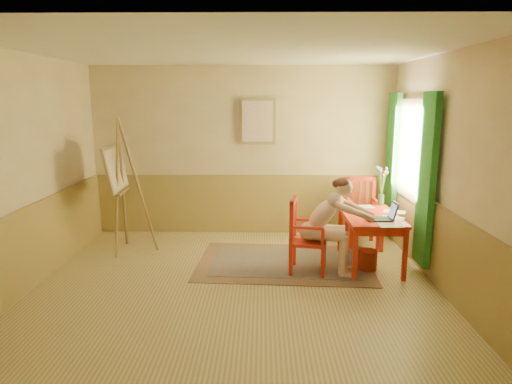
{
  "coord_description": "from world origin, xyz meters",
  "views": [
    {
      "loc": [
        0.33,
        -5.32,
        2.25
      ],
      "look_at": [
        0.25,
        0.55,
        1.05
      ],
      "focal_mm": 31.82,
      "sensor_mm": 36.0,
      "label": 1
    }
  ],
  "objects_px": {
    "chair_back": "(362,212)",
    "easel": "(118,173)",
    "table": "(371,221)",
    "laptop": "(383,216)",
    "chair_left": "(305,236)",
    "figure": "(329,221)"
  },
  "relations": [
    {
      "from": "chair_back",
      "to": "easel",
      "type": "bearing_deg",
      "value": -174.13
    },
    {
      "from": "table",
      "to": "easel",
      "type": "xyz_separation_m",
      "value": [
        -3.59,
        0.56,
        0.56
      ]
    },
    {
      "from": "laptop",
      "to": "chair_left",
      "type": "bearing_deg",
      "value": -179.61
    },
    {
      "from": "figure",
      "to": "chair_back",
      "type": "bearing_deg",
      "value": 61.15
    },
    {
      "from": "chair_back",
      "to": "chair_left",
      "type": "bearing_deg",
      "value": -129.63
    },
    {
      "from": "laptop",
      "to": "easel",
      "type": "relative_size",
      "value": 0.2
    },
    {
      "from": "chair_back",
      "to": "easel",
      "type": "distance_m",
      "value": 3.76
    },
    {
      "from": "chair_left",
      "to": "figure",
      "type": "relative_size",
      "value": 0.77
    },
    {
      "from": "table",
      "to": "chair_back",
      "type": "distance_m",
      "value": 0.95
    },
    {
      "from": "figure",
      "to": "laptop",
      "type": "bearing_deg",
      "value": 4.37
    },
    {
      "from": "chair_left",
      "to": "figure",
      "type": "xyz_separation_m",
      "value": [
        0.31,
        -0.05,
        0.22
      ]
    },
    {
      "from": "table",
      "to": "figure",
      "type": "xyz_separation_m",
      "value": [
        -0.61,
        -0.32,
        0.08
      ]
    },
    {
      "from": "chair_back",
      "to": "table",
      "type": "bearing_deg",
      "value": -95.21
    },
    {
      "from": "table",
      "to": "chair_left",
      "type": "xyz_separation_m",
      "value": [
        -0.92,
        -0.27,
        -0.13
      ]
    },
    {
      "from": "figure",
      "to": "table",
      "type": "bearing_deg",
      "value": 27.77
    },
    {
      "from": "laptop",
      "to": "easel",
      "type": "height_order",
      "value": "easel"
    },
    {
      "from": "figure",
      "to": "laptop",
      "type": "xyz_separation_m",
      "value": [
        0.7,
        0.05,
        0.05
      ]
    },
    {
      "from": "figure",
      "to": "laptop",
      "type": "height_order",
      "value": "figure"
    },
    {
      "from": "easel",
      "to": "chair_left",
      "type": "bearing_deg",
      "value": -17.4
    },
    {
      "from": "chair_back",
      "to": "figure",
      "type": "distance_m",
      "value": 1.45
    },
    {
      "from": "chair_left",
      "to": "chair_back",
      "type": "bearing_deg",
      "value": 50.37
    },
    {
      "from": "table",
      "to": "laptop",
      "type": "distance_m",
      "value": 0.31
    }
  ]
}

